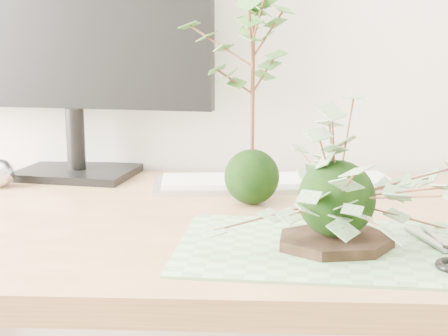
% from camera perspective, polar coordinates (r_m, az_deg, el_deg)
% --- Properties ---
extents(desk, '(1.60, 0.70, 0.74)m').
position_cam_1_polar(desk, '(1.08, 3.34, -8.85)').
color(desk, tan).
rests_on(desk, ground_plane).
extents(cutting_mat, '(0.44, 0.31, 0.00)m').
position_cam_1_polar(cutting_mat, '(0.90, 9.28, -7.18)').
color(cutting_mat, '#648B5E').
rests_on(cutting_mat, desk).
extents(stone_dish, '(0.20, 0.20, 0.01)m').
position_cam_1_polar(stone_dish, '(0.90, 10.09, -6.59)').
color(stone_dish, black).
rests_on(stone_dish, cutting_mat).
extents(ivy_kokedama, '(0.32, 0.32, 0.22)m').
position_cam_1_polar(ivy_kokedama, '(0.87, 10.35, 0.47)').
color(ivy_kokedama, black).
rests_on(ivy_kokedama, stone_dish).
extents(maple_kokedama, '(0.27, 0.27, 0.41)m').
position_cam_1_polar(maple_kokedama, '(1.09, 2.67, 11.60)').
color(maple_kokedama, black).
rests_on(maple_kokedama, desk).
extents(keyboard, '(0.50, 0.19, 0.02)m').
position_cam_1_polar(keyboard, '(1.26, 4.73, -1.34)').
color(keyboard, '#B6B7C1').
rests_on(keyboard, desk).
extents(monitor, '(0.60, 0.21, 0.53)m').
position_cam_1_polar(monitor, '(1.37, -13.75, 11.96)').
color(monitor, black).
rests_on(monitor, desk).
extents(foil_ball, '(0.06, 0.06, 0.06)m').
position_cam_1_polar(foil_ball, '(1.32, -19.81, -0.45)').
color(foil_ball, silver).
rests_on(foil_ball, desk).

